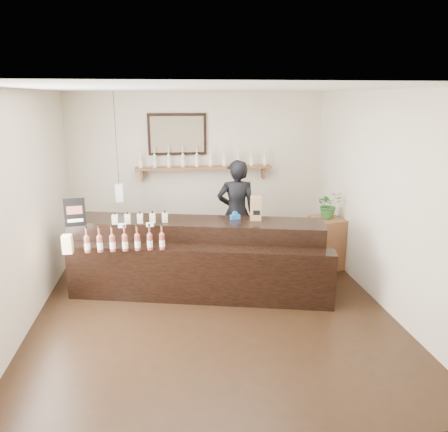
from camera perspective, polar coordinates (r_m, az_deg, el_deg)
ground at (r=5.95m, az=-1.51°, el=-11.74°), size 5.00×5.00×0.00m
room_shell at (r=5.40m, az=-1.64°, el=4.60°), size 5.00×5.00×5.00m
back_wall_decor at (r=7.72m, az=-4.61°, el=8.18°), size 2.66×0.96×1.69m
counter at (r=6.26m, az=-3.60°, el=-5.60°), size 3.66×1.77×1.18m
promo_sign at (r=6.21m, az=-18.91°, el=0.45°), size 0.28×0.07×0.39m
paper_bag at (r=6.20m, az=4.17°, el=1.00°), size 0.18×0.15×0.34m
tape_dispenser at (r=6.26m, az=1.46°, el=-0.01°), size 0.15×0.09×0.12m
side_cabinet at (r=7.33m, az=13.23°, el=-3.36°), size 0.54×0.65×0.83m
potted_plant at (r=7.16m, az=13.53°, el=1.44°), size 0.42×0.37×0.44m
shopkeeper at (r=7.12m, az=1.65°, el=1.33°), size 0.74×0.50×1.98m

